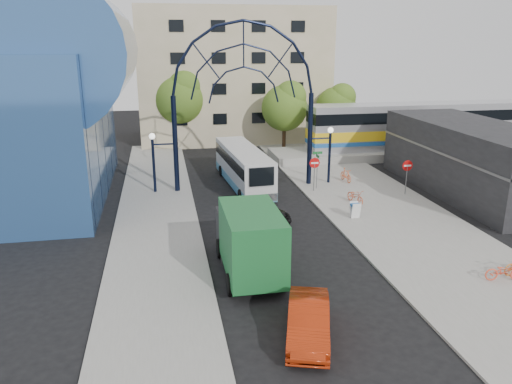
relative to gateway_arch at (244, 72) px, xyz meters
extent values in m
plane|color=black|center=(0.00, -14.00, -8.56)|extent=(120.00, 120.00, 0.00)
cube|color=gray|center=(8.00, -10.00, -8.50)|extent=(8.00, 56.00, 0.12)
cube|color=gray|center=(-6.50, -8.00, -8.50)|extent=(5.00, 50.00, 0.12)
cylinder|color=black|center=(-5.00, 0.00, -5.06)|extent=(0.36, 0.36, 7.00)
cylinder|color=black|center=(5.00, 0.00, -5.06)|extent=(0.36, 0.36, 7.00)
cylinder|color=black|center=(-6.60, 0.00, -6.56)|extent=(0.20, 0.20, 4.00)
cylinder|color=black|center=(6.60, 0.00, -6.56)|extent=(0.20, 0.20, 4.00)
sphere|color=white|center=(-6.60, 0.00, -4.36)|extent=(0.44, 0.44, 0.44)
sphere|color=white|center=(6.60, 0.00, -4.36)|extent=(0.44, 0.44, 0.44)
cylinder|color=slate|center=(4.80, -2.00, -7.34)|extent=(0.06, 0.06, 2.20)
cylinder|color=red|center=(4.80, -2.00, -6.34)|extent=(0.80, 0.04, 0.80)
cube|color=white|center=(4.80, -2.03, -6.34)|extent=(0.55, 0.02, 0.12)
cylinder|color=slate|center=(11.00, -4.00, -7.34)|extent=(0.06, 0.06, 2.20)
cylinder|color=red|center=(11.00, -4.00, -6.34)|extent=(0.76, 0.04, 0.76)
cube|color=white|center=(11.00, -4.03, -6.34)|extent=(0.55, 0.02, 0.12)
cylinder|color=slate|center=(5.20, -1.40, -7.04)|extent=(0.05, 0.05, 2.80)
cube|color=#146626|center=(5.20, -1.40, -5.74)|extent=(0.70, 0.03, 0.18)
cube|color=#146626|center=(5.20, -1.40, -5.99)|extent=(0.03, 0.70, 0.18)
cube|color=white|center=(5.60, -8.20, -7.94)|extent=(0.55, 0.26, 0.99)
cube|color=white|center=(5.60, -7.85, -7.94)|extent=(0.55, 0.26, 0.99)
cube|color=#1E59A5|center=(5.60, -8.02, -7.61)|extent=(0.55, 0.42, 0.14)
cylinder|color=#305792|center=(-12.00, 1.00, 1.44)|extent=(9.00, 16.00, 9.00)
cube|color=black|center=(16.00, -4.00, -6.06)|extent=(6.00, 16.00, 5.00)
cube|color=tan|center=(2.00, 21.00, -1.56)|extent=(20.00, 12.00, 14.00)
cube|color=gray|center=(20.00, 8.00, -8.16)|extent=(32.00, 5.00, 0.80)
cube|color=#B7B7BC|center=(20.00, 8.00, -5.66)|extent=(25.00, 3.00, 4.20)
cube|color=gold|center=(20.00, 8.00, -6.26)|extent=(25.10, 3.05, 0.90)
cube|color=black|center=(20.00, 8.00, -4.66)|extent=(25.05, 3.05, 1.00)
cube|color=#1E59A5|center=(20.00, 8.00, -6.96)|extent=(25.10, 3.05, 0.35)
cylinder|color=#382314|center=(6.00, 12.00, -7.30)|extent=(0.36, 0.36, 2.52)
sphere|color=#385A17|center=(6.00, 12.00, -4.22)|extent=(4.48, 4.48, 4.48)
sphere|color=#385A17|center=(6.50, 11.70, -3.10)|extent=(3.08, 3.08, 3.08)
cylinder|color=#382314|center=(-4.00, 16.00, -7.12)|extent=(0.36, 0.36, 2.88)
sphere|color=#385A17|center=(-4.00, 16.00, -3.60)|extent=(5.12, 5.12, 5.12)
sphere|color=#385A17|center=(-3.50, 15.70, -2.32)|extent=(3.52, 3.52, 3.52)
cylinder|color=#382314|center=(12.00, 14.00, -7.39)|extent=(0.36, 0.36, 2.34)
sphere|color=#385A17|center=(12.00, 14.00, -4.53)|extent=(4.16, 4.16, 4.16)
sphere|color=#385A17|center=(12.50, 13.70, -3.49)|extent=(2.86, 2.86, 2.86)
cube|color=silver|center=(0.05, 0.81, -6.99)|extent=(3.02, 10.40, 2.59)
cube|color=#5398BA|center=(0.05, 0.81, -8.07)|extent=(3.04, 10.40, 0.62)
cube|color=black|center=(0.05, 0.81, -6.46)|extent=(3.05, 10.20, 0.80)
cube|color=black|center=(0.43, -4.37, -6.50)|extent=(1.69, 0.25, 1.25)
cube|color=black|center=(-0.32, 5.88, -7.13)|extent=(2.15, 0.32, 1.43)
cylinder|color=black|center=(-1.29, 3.90, -8.13)|extent=(0.31, 0.87, 0.86)
cylinder|color=black|center=(0.93, 4.06, -8.13)|extent=(0.31, 0.87, 0.86)
cylinder|color=black|center=(-0.78, -3.06, -8.13)|extent=(0.31, 0.87, 0.86)
cylinder|color=black|center=(1.43, -2.90, -8.13)|extent=(0.31, 0.87, 0.86)
cube|color=black|center=(-2.14, -11.75, -7.43)|extent=(2.37, 2.47, 2.26)
cube|color=black|center=(-2.13, -10.51, -6.96)|extent=(2.06, 0.11, 1.03)
cube|color=#19602C|center=(-2.15, -14.83, -6.60)|extent=(2.48, 4.73, 2.88)
cylinder|color=black|center=(-3.32, -12.05, -8.06)|extent=(0.27, 0.99, 0.99)
cylinder|color=black|center=(-0.95, -12.06, -8.06)|extent=(0.27, 0.99, 0.99)
cylinder|color=black|center=(-3.33, -16.06, -8.06)|extent=(0.27, 0.99, 0.99)
cylinder|color=black|center=(-0.97, -16.07, -8.06)|extent=(0.27, 0.99, 0.99)
imported|color=black|center=(-0.04, -7.19, -7.94)|extent=(3.22, 4.80, 1.22)
imported|color=#9E2409|center=(-0.93, -19.88, -7.85)|extent=(2.69, 4.57, 1.42)
imported|color=#CC4B28|center=(6.73, -5.22, -7.96)|extent=(1.01, 1.89, 0.94)
imported|color=orange|center=(8.00, 0.00, -7.93)|extent=(0.69, 1.75, 1.02)
imported|color=#E84C2E|center=(9.16, -17.29, -7.98)|extent=(1.83, 0.92, 0.92)
camera|label=1|loc=(-5.90, -35.54, 2.16)|focal=35.00mm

